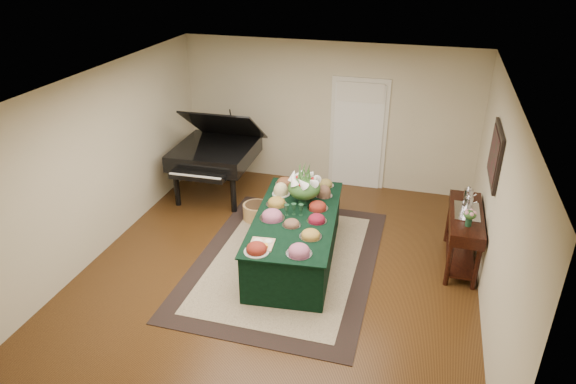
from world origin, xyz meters
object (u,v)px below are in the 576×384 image
(grand_piano, at_px, (215,153))
(floral_centerpiece, at_px, (304,184))
(mahogany_sideboard, at_px, (465,224))
(buffet_table, at_px, (296,237))

(grand_piano, bearing_deg, floral_centerpiece, -32.31)
(floral_centerpiece, bearing_deg, grand_piano, 147.69)
(mahogany_sideboard, bearing_deg, floral_centerpiece, -177.29)
(buffet_table, relative_size, grand_piano, 1.50)
(grand_piano, relative_size, mahogany_sideboard, 1.20)
(buffet_table, relative_size, floral_centerpiece, 5.01)
(floral_centerpiece, xyz_separation_m, mahogany_sideboard, (2.34, 0.11, -0.38))
(floral_centerpiece, bearing_deg, mahogany_sideboard, 2.71)
(buffet_table, distance_m, mahogany_sideboard, 2.43)
(buffet_table, bearing_deg, floral_centerpiece, 88.58)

